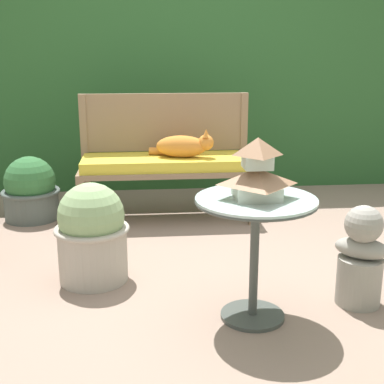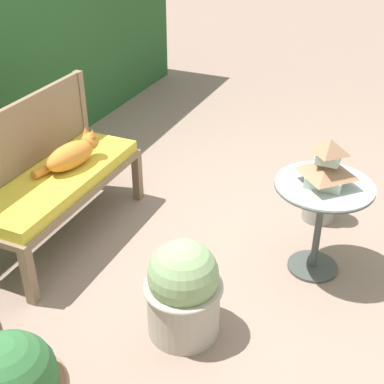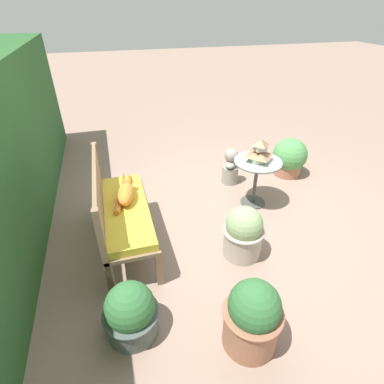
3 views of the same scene
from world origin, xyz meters
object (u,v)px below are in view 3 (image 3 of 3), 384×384
(potted_plant_table_near, at_px, (289,158))
(potted_plant_table_far, at_px, (131,313))
(cat, at_px, (126,192))
(potted_plant_bench_left, at_px, (243,233))
(pagoda_birdhouse, at_px, (259,152))
(garden_bust, at_px, (230,167))
(potted_plant_hedge_corner, at_px, (252,317))
(garden_bench, at_px, (126,213))
(patio_table, at_px, (257,171))

(potted_plant_table_near, relative_size, potted_plant_table_far, 1.15)
(cat, xyz_separation_m, potted_plant_table_far, (-1.20, 0.12, -0.36))
(potted_plant_bench_left, bearing_deg, cat, 60.60)
(pagoda_birdhouse, bearing_deg, garden_bust, 9.58)
(potted_plant_table_far, bearing_deg, potted_plant_hedge_corner, -111.64)
(pagoda_birdhouse, height_order, garden_bust, pagoda_birdhouse)
(potted_plant_table_far, bearing_deg, potted_plant_bench_left, -64.42)
(potted_plant_table_near, bearing_deg, garden_bench, 110.25)
(potted_plant_table_near, bearing_deg, patio_table, 124.29)
(garden_bench, distance_m, patio_table, 1.71)
(potted_plant_table_near, relative_size, potted_plant_bench_left, 0.99)
(cat, distance_m, patio_table, 1.66)
(garden_bench, relative_size, potted_plant_hedge_corner, 2.12)
(potted_plant_hedge_corner, bearing_deg, potted_plant_table_far, 68.36)
(pagoda_birdhouse, height_order, potted_plant_bench_left, pagoda_birdhouse)
(potted_plant_hedge_corner, bearing_deg, garden_bust, -18.35)
(garden_bench, height_order, potted_plant_bench_left, potted_plant_bench_left)
(garden_bust, bearing_deg, cat, 151.05)
(garden_bust, xyz_separation_m, potted_plant_bench_left, (-1.42, 0.44, 0.03))
(potted_plant_table_near, xyz_separation_m, potted_plant_table_far, (-2.00, 2.61, -0.05))
(garden_bench, relative_size, garden_bust, 2.49)
(garden_bust, relative_size, potted_plant_bench_left, 0.93)
(cat, bearing_deg, potted_plant_table_near, -60.99)
(pagoda_birdhouse, bearing_deg, patio_table, 97.13)
(potted_plant_hedge_corner, bearing_deg, garden_bench, 29.13)
(garden_bench, bearing_deg, potted_plant_hedge_corner, -150.87)
(cat, bearing_deg, potted_plant_bench_left, -108.12)
(patio_table, height_order, garden_bust, patio_table)
(potted_plant_table_far, bearing_deg, potted_plant_table_near, -52.51)
(garden_bench, distance_m, potted_plant_hedge_corner, 1.63)
(garden_bench, bearing_deg, potted_plant_table_near, -69.75)
(potted_plant_table_far, height_order, potted_plant_bench_left, potted_plant_bench_left)
(garden_bench, distance_m, cat, 0.22)
(garden_bench, height_order, cat, cat)
(garden_bench, xyz_separation_m, potted_plant_hedge_corner, (-1.42, -0.79, -0.11))
(patio_table, xyz_separation_m, garden_bust, (0.59, 0.10, -0.24))
(pagoda_birdhouse, relative_size, potted_plant_table_far, 0.58)
(patio_table, bearing_deg, potted_plant_hedge_corner, 153.49)
(garden_bench, relative_size, pagoda_birdhouse, 4.63)
(patio_table, relative_size, potted_plant_bench_left, 1.08)
(cat, xyz_separation_m, potted_plant_hedge_corner, (-1.55, -0.76, -0.28))
(garden_bust, height_order, potted_plant_table_far, garden_bust)
(potted_plant_hedge_corner, bearing_deg, patio_table, -26.51)
(patio_table, xyz_separation_m, potted_plant_table_near, (0.58, -0.86, -0.22))
(garden_bust, bearing_deg, potted_plant_bench_left, -163.57)
(patio_table, height_order, pagoda_birdhouse, pagoda_birdhouse)
(garden_bust, distance_m, potted_plant_hedge_corner, 2.48)
(potted_plant_bench_left, bearing_deg, garden_bench, 66.75)
(cat, height_order, potted_plant_table_near, cat)
(garden_bench, bearing_deg, potted_plant_table_far, 175.49)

